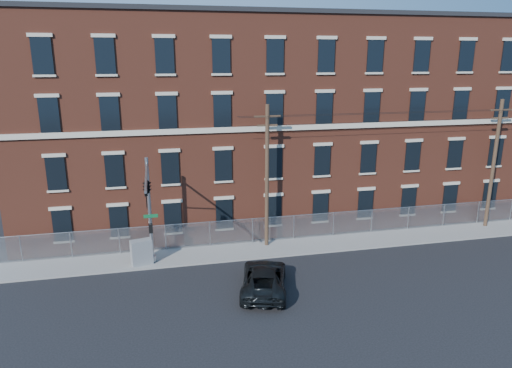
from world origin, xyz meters
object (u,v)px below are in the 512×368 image
Objects in this scene: pickup_truck at (264,278)px; traffic_signal_mast at (148,195)px; utility_cabinet at (142,252)px; utility_pole_near at (267,174)px.

traffic_signal_mast is at bearing -9.29° from pickup_truck.
utility_cabinet is (-6.98, 4.89, 0.20)m from pickup_truck.
utility_pole_near reaches higher than pickup_truck.
utility_pole_near is at bearing -5.04° from utility_cabinet.
utility_pole_near is 1.85× the size of pickup_truck.
pickup_truck is 3.27× the size of utility_cabinet.
pickup_truck is at bearing -105.03° from utility_pole_near.
utility_pole_near reaches higher than utility_cabinet.
utility_cabinet is at bearing -170.83° from utility_pole_near.
traffic_signal_mast reaches higher than utility_cabinet.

